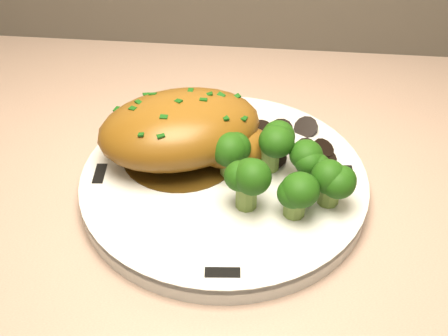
{
  "coord_description": "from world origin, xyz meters",
  "views": [
    {
      "loc": [
        -0.0,
        1.22,
        1.23
      ],
      "look_at": [
        -0.05,
        1.66,
        0.85
      ],
      "focal_mm": 45.0,
      "sensor_mm": 36.0,
      "label": 1
    }
  ],
  "objects": [
    {
      "name": "rim_accent_3",
      "position": [
        -0.03,
        1.53,
        0.85
      ],
      "size": [
        0.03,
        0.01,
        0.0
      ],
      "primitive_type": "cube",
      "rotation": [
        0.0,
        0.0,
        6.37
      ],
      "color": "black",
      "rests_on": "plate"
    },
    {
      "name": "rim_accent_0",
      "position": [
        0.08,
        1.67,
        0.85
      ],
      "size": [
        0.01,
        0.03,
        0.0
      ],
      "primitive_type": "cube",
      "rotation": [
        0.0,
        0.0,
        1.66
      ],
      "color": "black",
      "rests_on": "plate"
    },
    {
      "name": "chicken_breast",
      "position": [
        -0.09,
        1.69,
        0.88
      ],
      "size": [
        0.21,
        0.18,
        0.07
      ],
      "rotation": [
        0.0,
        0.0,
        0.39
      ],
      "color": "brown",
      "rests_on": "plate"
    },
    {
      "name": "plate",
      "position": [
        -0.05,
        1.66,
        0.83
      ],
      "size": [
        0.3,
        0.3,
        0.02
      ],
      "primitive_type": "cylinder",
      "rotation": [
        0.0,
        0.0,
        0.01
      ],
      "color": "silver",
      "rests_on": "counter"
    },
    {
      "name": "rim_accent_1",
      "position": [
        -0.06,
        1.79,
        0.85
      ],
      "size": [
        0.03,
        0.01,
        0.0
      ],
      "primitive_type": "cube",
      "rotation": [
        0.0,
        0.0,
        3.23
      ],
      "color": "black",
      "rests_on": "plate"
    },
    {
      "name": "broccoli_florets",
      "position": [
        0.01,
        1.64,
        0.87
      ],
      "size": [
        0.13,
        0.1,
        0.05
      ],
      "rotation": [
        0.0,
        0.0,
        -0.22
      ],
      "color": "olive",
      "rests_on": "plate"
    },
    {
      "name": "mushroom_pile",
      "position": [
        0.01,
        1.7,
        0.85
      ],
      "size": [
        0.11,
        0.08,
        0.03
      ],
      "color": "black",
      "rests_on": "plate"
    },
    {
      "name": "rim_accent_2",
      "position": [
        -0.18,
        1.65,
        0.85
      ],
      "size": [
        0.01,
        0.03,
        0.0
      ],
      "primitive_type": "cube",
      "rotation": [
        0.0,
        0.0,
        4.8
      ],
      "color": "black",
      "rests_on": "plate"
    },
    {
      "name": "gravy_pool",
      "position": [
        -0.1,
        1.69,
        0.85
      ],
      "size": [
        0.13,
        0.13,
        0.0
      ],
      "primitive_type": "cylinder",
      "color": "#38240A",
      "rests_on": "plate"
    }
  ]
}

